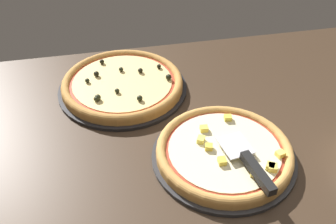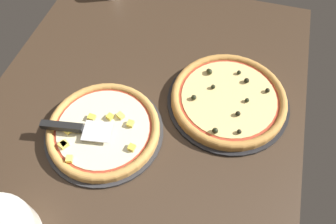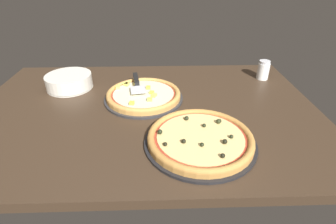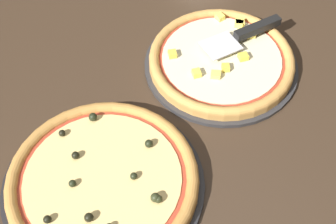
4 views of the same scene
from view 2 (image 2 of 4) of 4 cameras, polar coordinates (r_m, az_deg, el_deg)
ground_plane at (r=102.79cm, az=-6.36°, el=-4.65°), size 150.78×102.50×3.60cm
pizza_pan_front at (r=102.59cm, az=-11.00°, el=-3.43°), size 36.34×36.34×1.00cm
pizza_front at (r=100.94cm, az=-11.19°, el=-2.89°), size 34.16×34.16×3.47cm
pizza_pan_back at (r=108.71cm, az=10.36°, el=1.77°), size 39.61×39.61×1.00cm
pizza_back at (r=107.15cm, az=10.52°, el=2.38°), size 37.23×37.23×3.97cm
serving_spatula at (r=100.30cm, az=-16.90°, el=-2.55°), size 8.10×21.19×2.00cm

